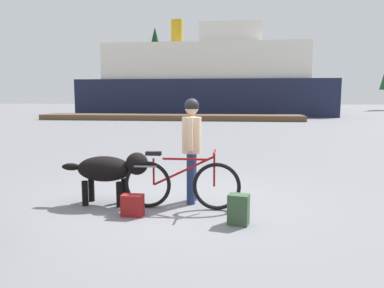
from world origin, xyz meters
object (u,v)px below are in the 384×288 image
(bicycle, at_px, (181,184))
(handbag_pannier, at_px, (133,205))
(ferry_boat, at_px, (207,82))
(backpack, at_px, (238,209))
(person_cyclist, at_px, (192,140))
(dog, at_px, (110,169))

(bicycle, height_order, handbag_pannier, bicycle)
(ferry_boat, bearing_deg, backpack, -84.51)
(person_cyclist, bearing_deg, ferry_boat, 94.20)
(handbag_pannier, relative_size, ferry_boat, 0.01)
(bicycle, xyz_separation_m, dog, (-1.18, 0.12, 0.18))
(backpack, distance_m, handbag_pannier, 1.57)
(backpack, bearing_deg, ferry_boat, 95.49)
(dog, relative_size, ferry_boat, 0.06)
(backpack, bearing_deg, dog, 160.46)
(bicycle, bearing_deg, handbag_pannier, -146.05)
(person_cyclist, xyz_separation_m, ferry_boat, (-2.18, 29.69, 2.09))
(person_cyclist, distance_m, backpack, 1.53)
(bicycle, bearing_deg, ferry_boat, 93.91)
(person_cyclist, xyz_separation_m, dog, (-1.31, -0.28, -0.46))
(dog, bearing_deg, person_cyclist, 12.02)
(ferry_boat, bearing_deg, dog, -88.33)
(backpack, distance_m, ferry_boat, 30.99)
(bicycle, xyz_separation_m, handbag_pannier, (-0.66, -0.44, -0.24))
(backpack, bearing_deg, handbag_pannier, 173.37)
(dog, bearing_deg, bicycle, -5.58)
(bicycle, distance_m, ferry_boat, 30.28)
(backpack, height_order, ferry_boat, ferry_boat)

